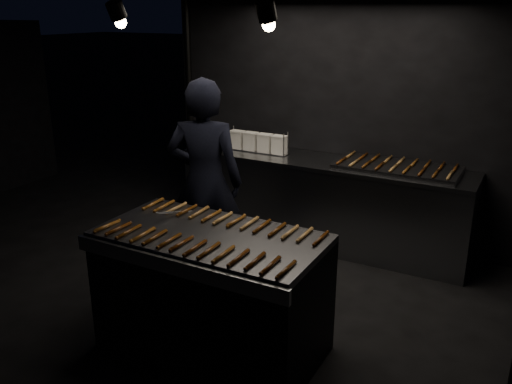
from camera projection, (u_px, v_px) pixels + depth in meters
The scene contains 10 objects.
ground at pixel (280, 291), 4.77m from camera, with size 80.00×80.00×0.00m, color black.
stall_structure at pixel (304, 29), 4.37m from camera, with size 4.30×3.30×2.62m.
grill_cart at pixel (212, 292), 3.85m from camera, with size 1.60×0.83×0.90m.
sausages_main at pixel (210, 232), 3.70m from camera, with size 1.43×0.79×0.03m.
tongs at pixel (180, 213), 4.05m from camera, with size 0.04×0.42×0.02m, color gray, non-canonical shape.
back_counter at pixel (321, 202), 5.62m from camera, with size 3.00×0.62×0.90m.
tray_rack at pixel (258, 142), 5.78m from camera, with size 0.70×0.14×0.24m.
second_grill at pixel (397, 168), 5.12m from camera, with size 1.15×0.55×0.05m, color #3D3D3F.
sausages_back at pixel (397, 164), 5.11m from camera, with size 1.02×0.54×0.03m.
vendor at pixel (205, 183), 4.74m from camera, with size 0.67×0.44×1.83m, color black.
Camera 1 is at (1.84, -3.81, 2.36)m, focal length 38.00 mm.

